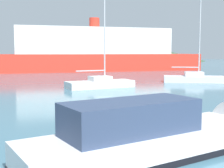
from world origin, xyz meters
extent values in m
cube|color=white|center=(-1.50, 4.55, 0.41)|extent=(7.74, 4.35, 0.83)
cube|color=black|center=(-1.50, 4.55, 0.10)|extent=(7.78, 4.38, 0.20)
cube|color=#334260|center=(-2.04, 4.37, 1.29)|extent=(4.15, 2.77, 0.91)
cube|color=white|center=(0.40, 22.62, 0.29)|extent=(6.18, 3.37, 0.59)
cube|color=white|center=(0.40, 22.62, 0.79)|extent=(2.05, 1.79, 0.41)
cylinder|color=#BCBCC1|center=(0.82, 22.72, 5.08)|extent=(0.12, 0.12, 9.00)
cylinder|color=#BCBCC1|center=(-0.46, 22.40, 1.49)|extent=(2.58, 0.73, 0.10)
cube|color=silver|center=(10.64, 25.34, 0.31)|extent=(6.42, 4.18, 0.62)
cube|color=silver|center=(10.64, 25.34, 0.84)|extent=(2.24, 2.07, 0.44)
cylinder|color=#BCBCC1|center=(11.06, 25.18, 5.93)|extent=(0.12, 0.12, 10.61)
cylinder|color=#BCBCC1|center=(9.79, 25.66, 1.52)|extent=(2.58, 1.06, 0.10)
cube|color=red|center=(3.81, 46.40, 1.36)|extent=(35.59, 8.79, 2.73)
cube|color=silver|center=(3.81, 46.40, 4.83)|extent=(24.98, 7.13, 4.20)
cylinder|color=red|center=(3.81, 46.40, 7.72)|extent=(1.63, 1.63, 1.60)
cone|color=#476B42|center=(1.94, 107.03, 3.90)|extent=(26.19, 26.19, 7.79)
cone|color=#38563D|center=(26.48, 103.27, 3.44)|extent=(50.60, 50.60, 6.89)
camera|label=1|loc=(-4.39, -3.81, 3.08)|focal=50.00mm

